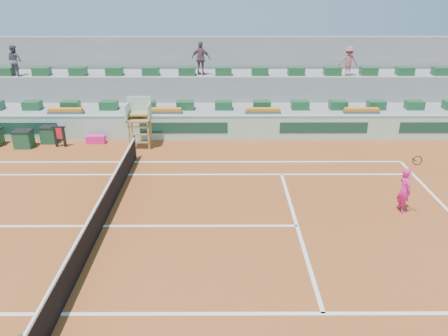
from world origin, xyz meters
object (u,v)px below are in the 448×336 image
at_px(drink_cooler_a, 49,135).
at_px(tennis_player, 405,190).
at_px(player_bag, 96,139).
at_px(umpire_chair, 139,116).

xyz_separation_m(drink_cooler_a, tennis_player, (14.85, -6.98, 0.40)).
distance_m(player_bag, drink_cooler_a, 2.33).
distance_m(drink_cooler_a, tennis_player, 16.41).
bearing_deg(drink_cooler_a, player_bag, -1.62).
height_order(umpire_chair, drink_cooler_a, umpire_chair).
bearing_deg(umpire_chair, tennis_player, -32.36).
xyz_separation_m(player_bag, umpire_chair, (2.32, -0.44, 1.34)).
distance_m(player_bag, umpire_chair, 2.71).
bearing_deg(umpire_chair, player_bag, 169.27).
bearing_deg(tennis_player, umpire_chair, 147.64).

